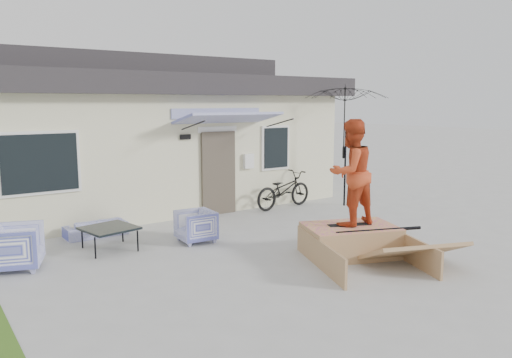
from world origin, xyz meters
TOP-DOWN VIEW (x-y plane):
  - ground at (0.00, 0.00)m, footprint 90.00×90.00m
  - house at (0.00, 7.99)m, footprint 10.80×8.49m
  - loveseat at (-2.24, 4.11)m, footprint 1.30×0.41m
  - armchair_left at (-4.02, 2.76)m, footprint 1.01×1.04m
  - armchair_right at (-0.70, 2.51)m, footprint 0.70×0.74m
  - coffee_table at (-2.33, 2.96)m, footprint 1.06×1.06m
  - bicycle at (2.80, 4.10)m, footprint 1.94×0.85m
  - patio_umbrella at (4.38, 3.40)m, footprint 2.78×2.68m
  - skate_ramp at (1.24, 0.08)m, footprint 2.32×2.64m
  - skateboard at (1.26, 0.13)m, footprint 0.83×0.50m
  - skater at (1.26, 0.13)m, footprint 0.97×0.75m

SIDE VIEW (x-z plane):
  - ground at x=0.00m, z-range 0.00..0.00m
  - coffee_table at x=-2.33m, z-range 0.00..0.45m
  - loveseat at x=-2.24m, z-range 0.00..0.50m
  - skate_ramp at x=1.24m, z-range 0.00..0.55m
  - armchair_right at x=-0.70m, z-range 0.00..0.72m
  - armchair_left at x=-4.02m, z-range 0.00..0.85m
  - skateboard at x=1.26m, z-range 0.55..0.60m
  - bicycle at x=2.80m, z-range 0.00..1.20m
  - skater at x=1.26m, z-range 0.60..2.56m
  - patio_umbrella at x=4.38m, z-range 0.65..2.85m
  - house at x=0.00m, z-range -0.11..3.99m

